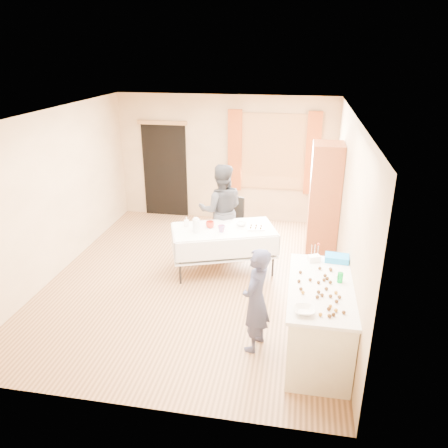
% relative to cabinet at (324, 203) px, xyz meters
% --- Properties ---
extents(floor, '(4.50, 5.50, 0.02)m').
position_rel_cabinet_xyz_m(floor, '(-1.99, -1.15, -1.02)').
color(floor, '#9E7047').
rests_on(floor, ground).
extents(ceiling, '(4.50, 5.50, 0.02)m').
position_rel_cabinet_xyz_m(ceiling, '(-1.99, -1.15, 1.60)').
color(ceiling, white).
rests_on(ceiling, floor).
extents(wall_back, '(4.50, 0.02, 2.60)m').
position_rel_cabinet_xyz_m(wall_back, '(-1.99, 1.61, 0.29)').
color(wall_back, tan).
rests_on(wall_back, floor).
extents(wall_front, '(4.50, 0.02, 2.60)m').
position_rel_cabinet_xyz_m(wall_front, '(-1.99, -3.91, 0.29)').
color(wall_front, tan).
rests_on(wall_front, floor).
extents(wall_left, '(0.02, 5.50, 2.60)m').
position_rel_cabinet_xyz_m(wall_left, '(-4.25, -1.15, 0.29)').
color(wall_left, tan).
rests_on(wall_left, floor).
extents(wall_right, '(0.02, 5.50, 2.60)m').
position_rel_cabinet_xyz_m(wall_right, '(0.27, -1.15, 0.29)').
color(wall_right, tan).
rests_on(wall_right, floor).
extents(window_frame, '(1.32, 0.06, 1.52)m').
position_rel_cabinet_xyz_m(window_frame, '(-0.99, 1.57, 0.49)').
color(window_frame, olive).
rests_on(window_frame, wall_back).
extents(window_pane, '(1.20, 0.02, 1.40)m').
position_rel_cabinet_xyz_m(window_pane, '(-0.99, 1.55, 0.49)').
color(window_pane, white).
rests_on(window_pane, wall_back).
extents(curtain_left, '(0.28, 0.06, 1.65)m').
position_rel_cabinet_xyz_m(curtain_left, '(-1.77, 1.52, 0.49)').
color(curtain_left, '#994319').
rests_on(curtain_left, wall_back).
extents(curtain_right, '(0.28, 0.06, 1.65)m').
position_rel_cabinet_xyz_m(curtain_right, '(-0.21, 1.52, 0.49)').
color(curtain_right, '#994319').
rests_on(curtain_right, wall_back).
extents(doorway, '(0.95, 0.04, 2.00)m').
position_rel_cabinet_xyz_m(doorway, '(-3.29, 1.58, -0.01)').
color(doorway, black).
rests_on(doorway, floor).
extents(door_lintel, '(1.05, 0.06, 0.08)m').
position_rel_cabinet_xyz_m(door_lintel, '(-3.29, 1.55, 1.01)').
color(door_lintel, olive).
rests_on(door_lintel, wall_back).
extents(cabinet, '(0.50, 0.60, 2.03)m').
position_rel_cabinet_xyz_m(cabinet, '(0.00, 0.00, 0.00)').
color(cabinet, brown).
rests_on(cabinet, floor).
extents(counter, '(0.76, 1.60, 0.91)m').
position_rel_cabinet_xyz_m(counter, '(-0.10, -2.65, -0.56)').
color(counter, beige).
rests_on(counter, floor).
extents(party_table, '(1.84, 1.36, 0.75)m').
position_rel_cabinet_xyz_m(party_table, '(-1.59, -0.78, -0.57)').
color(party_table, black).
rests_on(party_table, floor).
extents(chair, '(0.50, 0.50, 0.96)m').
position_rel_cabinet_xyz_m(chair, '(-1.62, 0.11, -0.73)').
color(chair, black).
rests_on(chair, floor).
extents(girl, '(0.66, 0.58, 1.34)m').
position_rel_cabinet_xyz_m(girl, '(-0.85, -2.71, -0.35)').
color(girl, '#272946').
rests_on(girl, floor).
extents(woman, '(1.06, 0.96, 1.65)m').
position_rel_cabinet_xyz_m(woman, '(-1.74, -0.16, -0.19)').
color(woman, black).
rests_on(woman, floor).
extents(soda_can, '(0.08, 0.08, 0.12)m').
position_rel_cabinet_xyz_m(soda_can, '(0.11, -2.53, -0.04)').
color(soda_can, '#07942C').
rests_on(soda_can, counter).
extents(mixing_bowl, '(0.26, 0.26, 0.05)m').
position_rel_cabinet_xyz_m(mixing_bowl, '(-0.30, -3.24, -0.08)').
color(mixing_bowl, white).
rests_on(mixing_bowl, counter).
extents(foam_block, '(0.18, 0.15, 0.08)m').
position_rel_cabinet_xyz_m(foam_block, '(-0.19, -2.03, -0.06)').
color(foam_block, white).
rests_on(foam_block, counter).
extents(blue_basket, '(0.32, 0.22, 0.08)m').
position_rel_cabinet_xyz_m(blue_basket, '(0.10, -1.98, -0.06)').
color(blue_basket, '#1480D5').
rests_on(blue_basket, counter).
extents(pitcher, '(0.15, 0.15, 0.22)m').
position_rel_cabinet_xyz_m(pitcher, '(-1.98, -1.01, -0.15)').
color(pitcher, silver).
rests_on(pitcher, party_table).
extents(cup_red, '(0.16, 0.16, 0.11)m').
position_rel_cabinet_xyz_m(cup_red, '(-1.81, -0.79, -0.21)').
color(cup_red, red).
rests_on(cup_red, party_table).
extents(cup_rainbow, '(0.22, 0.22, 0.11)m').
position_rel_cabinet_xyz_m(cup_rainbow, '(-1.60, -0.93, -0.21)').
color(cup_rainbow, red).
rests_on(cup_rainbow, party_table).
extents(small_bowl, '(0.28, 0.28, 0.05)m').
position_rel_cabinet_xyz_m(small_bowl, '(-1.32, -0.62, -0.24)').
color(small_bowl, white).
rests_on(small_bowl, party_table).
extents(pastry_tray, '(0.30, 0.24, 0.02)m').
position_rel_cabinet_xyz_m(pastry_tray, '(-1.07, -0.71, -0.25)').
color(pastry_tray, white).
rests_on(pastry_tray, party_table).
extents(bottle, '(0.12, 0.12, 0.15)m').
position_rel_cabinet_xyz_m(bottle, '(-2.20, -0.79, -0.19)').
color(bottle, white).
rests_on(bottle, party_table).
extents(cake_balls, '(0.52, 1.08, 0.04)m').
position_rel_cabinet_xyz_m(cake_balls, '(-0.09, -2.81, -0.08)').
color(cake_balls, '#3F2314').
rests_on(cake_balls, counter).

